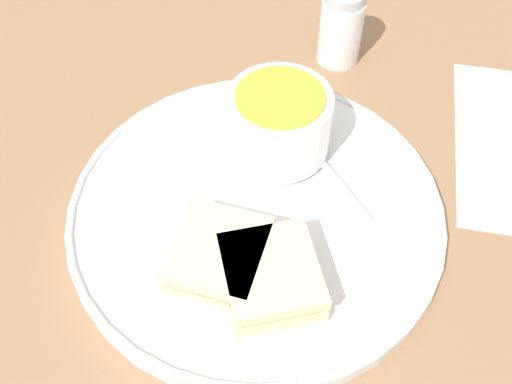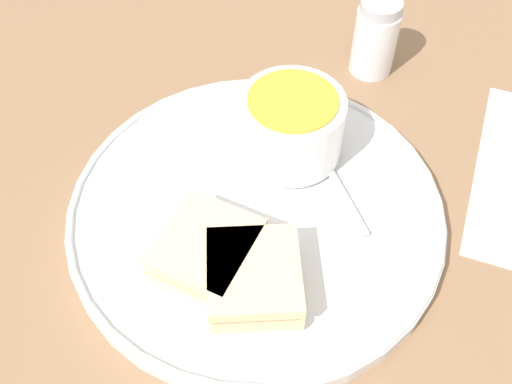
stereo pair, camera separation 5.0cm
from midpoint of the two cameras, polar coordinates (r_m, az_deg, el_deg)
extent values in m
plane|color=#8E6B4C|center=(0.53, 2.69, -2.71)|extent=(2.40, 2.40, 0.00)
cylinder|color=white|center=(0.53, 2.73, -2.17)|extent=(0.33, 0.33, 0.02)
torus|color=white|center=(0.52, 2.77, -1.52)|extent=(0.33, 0.33, 0.01)
cylinder|color=white|center=(0.56, 5.83, 4.13)|extent=(0.05, 0.05, 0.01)
cylinder|color=white|center=(0.54, 6.07, 6.09)|extent=(0.09, 0.09, 0.06)
cylinder|color=gold|center=(0.52, 6.35, 8.37)|extent=(0.08, 0.08, 0.01)
cube|color=silver|center=(0.53, 10.93, -0.28)|extent=(0.05, 0.09, 0.00)
ellipsoid|color=silver|center=(0.56, 8.33, 4.38)|extent=(0.04, 0.04, 0.01)
cube|color=beige|center=(0.48, -1.68, -6.29)|extent=(0.09, 0.09, 0.01)
cube|color=#B72D23|center=(0.47, -1.70, -5.71)|extent=(0.09, 0.08, 0.01)
cube|color=beige|center=(0.46, -1.73, -5.11)|extent=(0.09, 0.09, 0.01)
cube|color=beige|center=(0.47, 2.92, -8.90)|extent=(0.10, 0.10, 0.01)
cube|color=#B72D23|center=(0.46, 2.97, -8.35)|extent=(0.10, 0.10, 0.01)
cube|color=beige|center=(0.45, 3.01, -7.78)|extent=(0.10, 0.10, 0.01)
cylinder|color=silver|center=(0.67, 13.44, 13.67)|extent=(0.05, 0.05, 0.07)
cylinder|color=#B7B7BC|center=(0.64, 14.16, 16.61)|extent=(0.04, 0.04, 0.01)
camera|label=1|loc=(0.03, -87.13, 3.68)|focal=42.00mm
camera|label=2|loc=(0.03, 92.87, -3.68)|focal=42.00mm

